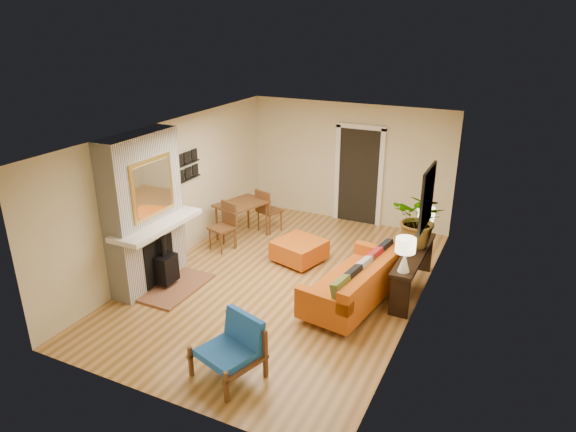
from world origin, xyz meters
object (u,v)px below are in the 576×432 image
(console_table, at_px, (414,260))
(houseplant, at_px, (420,219))
(blue_chair, at_px, (234,344))
(lamp_near, at_px, (405,251))
(sofa, at_px, (358,283))
(dining_table, at_px, (244,211))
(lamp_far, at_px, (425,219))
(ottoman, at_px, (299,250))

(console_table, distance_m, houseplant, 0.68)
(blue_chair, distance_m, lamp_near, 2.87)
(lamp_near, bearing_deg, console_table, 90.00)
(blue_chair, bearing_deg, sofa, 69.07)
(dining_table, bearing_deg, sofa, -26.27)
(lamp_near, bearing_deg, lamp_far, 90.00)
(sofa, distance_m, houseplant, 1.49)
(ottoman, bearing_deg, blue_chair, -79.92)
(dining_table, xyz_separation_m, lamp_near, (3.59, -1.42, 0.45))
(sofa, xyz_separation_m, ottoman, (-1.46, 0.97, -0.12))
(sofa, distance_m, lamp_near, 0.98)
(lamp_far, distance_m, houseplant, 0.43)
(sofa, distance_m, dining_table, 3.26)
(dining_table, distance_m, houseplant, 3.65)
(houseplant, bearing_deg, lamp_far, 88.59)
(lamp_near, bearing_deg, blue_chair, -124.02)
(sofa, relative_size, console_table, 1.18)
(ottoman, bearing_deg, houseplant, 1.72)
(console_table, relative_size, houseplant, 1.97)
(lamp_near, bearing_deg, dining_table, 158.37)
(blue_chair, bearing_deg, lamp_far, 67.30)
(lamp_far, bearing_deg, dining_table, 179.97)
(ottoman, height_order, dining_table, dining_table)
(sofa, height_order, dining_table, dining_table)
(dining_table, distance_m, lamp_far, 3.62)
(sofa, relative_size, ottoman, 2.19)
(console_table, bearing_deg, dining_table, 169.11)
(ottoman, xyz_separation_m, console_table, (2.15, -0.22, 0.34))
(ottoman, relative_size, lamp_near, 1.85)
(sofa, xyz_separation_m, dining_table, (-2.91, 1.44, 0.25))
(console_table, bearing_deg, ottoman, 174.14)
(ottoman, height_order, lamp_near, lamp_near)
(ottoman, relative_size, dining_table, 0.56)
(console_table, height_order, lamp_far, lamp_far)
(dining_table, bearing_deg, console_table, -10.89)
(blue_chair, distance_m, dining_table, 4.26)
(lamp_near, xyz_separation_m, lamp_far, (0.00, 1.42, 0.00))
(dining_table, relative_size, houseplant, 1.89)
(ottoman, xyz_separation_m, lamp_far, (2.15, 0.47, 0.83))
(dining_table, height_order, console_table, dining_table)
(lamp_near, distance_m, houseplant, 1.03)
(sofa, height_order, blue_chair, sofa)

